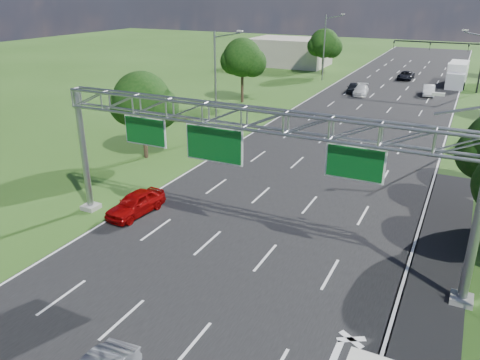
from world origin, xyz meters
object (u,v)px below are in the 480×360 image
Objects in this scene: traffic_signal at (455,54)px; red_coupe at (136,203)px; box_truck at (457,75)px; sign_gantry at (245,129)px.

traffic_signal is 54.63m from red_coupe.
sign_gantry is at bearing -95.66° from box_truck.
sign_gantry is at bearing -97.68° from traffic_signal.
sign_gantry is 2.64× the size of box_truck.
sign_gantry is 5.41× the size of red_coupe.
sign_gantry is 1.92× the size of traffic_signal.
box_truck is at bearing 82.46° from sign_gantry.
sign_gantry is at bearing 0.05° from red_coupe.
red_coupe is at bearing 174.74° from sign_gantry.
red_coupe is 0.49× the size of box_truck.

